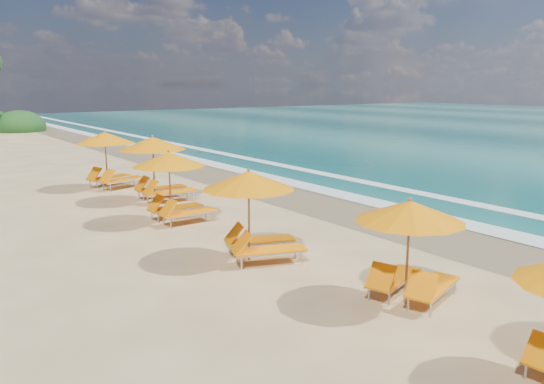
# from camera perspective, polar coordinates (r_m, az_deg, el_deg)

# --- Properties ---
(ground) EXTENTS (160.00, 160.00, 0.00)m
(ground) POSITION_cam_1_polar(r_m,az_deg,el_deg) (17.63, 0.00, -3.83)
(ground) COLOR #D8BB7F
(ground) RESTS_ON ground
(wet_sand) EXTENTS (4.00, 160.00, 0.01)m
(wet_sand) POSITION_cam_1_polar(r_m,az_deg,el_deg) (20.15, 9.30, -2.03)
(wet_sand) COLOR olive
(wet_sand) RESTS_ON ground
(surf_foam) EXTENTS (4.00, 160.00, 0.01)m
(surf_foam) POSITION_cam_1_polar(r_m,az_deg,el_deg) (22.10, 14.28, -1.00)
(surf_foam) COLOR white
(surf_foam) RESTS_ON ground
(station_1) EXTENTS (2.94, 2.87, 2.33)m
(station_1) POSITION_cam_1_polar(r_m,az_deg,el_deg) (11.83, 14.57, -5.26)
(station_1) COLOR olive
(station_1) RESTS_ON ground
(station_2) EXTENTS (3.17, 3.12, 2.48)m
(station_2) POSITION_cam_1_polar(r_m,az_deg,el_deg) (14.16, -1.72, -1.82)
(station_2) COLOR olive
(station_2) RESTS_ON ground
(station_3) EXTENTS (2.68, 2.47, 2.48)m
(station_3) POSITION_cam_1_polar(r_m,az_deg,el_deg) (18.41, -10.26, 1.07)
(station_3) COLOR olive
(station_3) RESTS_ON ground
(station_4) EXTENTS (2.98, 2.78, 2.67)m
(station_4) POSITION_cam_1_polar(r_m,az_deg,el_deg) (21.94, -11.95, 2.91)
(station_4) COLOR olive
(station_4) RESTS_ON ground
(station_5) EXTENTS (3.27, 3.17, 2.62)m
(station_5) POSITION_cam_1_polar(r_m,az_deg,el_deg) (25.26, -16.82, 3.69)
(station_5) COLOR olive
(station_5) RESTS_ON ground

